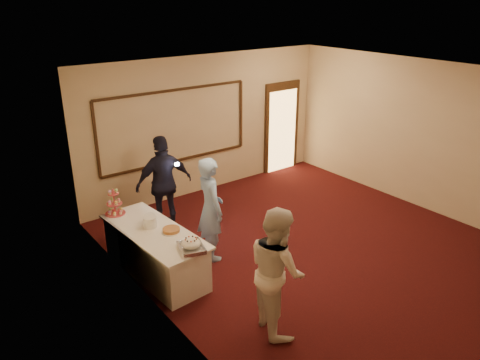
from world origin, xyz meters
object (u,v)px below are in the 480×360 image
object	(u,v)px
cupcake_stand	(114,204)
woman	(277,270)
buffet_table	(155,252)
tart	(171,230)
guest	(164,183)
man	(211,209)
pavlova_tray	(191,245)
plate_stack_a	(150,222)
plate_stack_b	(150,218)

from	to	relation	value
cupcake_stand	woman	distance (m)	3.15
buffet_table	cupcake_stand	distance (m)	1.09
tart	woman	xyz separation A→B (m)	(0.49, -1.89, 0.07)
guest	cupcake_stand	bearing A→B (deg)	26.98
guest	man	bearing A→B (deg)	102.96
man	woman	size ratio (longest dim) A/B	1.01
pavlova_tray	plate_stack_a	bearing A→B (deg)	98.77
tart	man	world-z (taller)	man
plate_stack_a	tart	size ratio (longest dim) A/B	0.69
buffet_table	woman	distance (m)	2.26
pavlova_tray	plate_stack_b	size ratio (longest dim) A/B	3.04
pavlova_tray	guest	xyz separation A→B (m)	(0.73, 2.14, 0.07)
cupcake_stand	woman	bearing A→B (deg)	-73.05
pavlova_tray	cupcake_stand	xyz separation A→B (m)	(-0.40, 1.76, 0.10)
plate_stack_a	tart	xyz separation A→B (m)	(0.18, -0.34, -0.06)
pavlova_tray	plate_stack_b	world-z (taller)	pavlova_tray
pavlova_tray	guest	bearing A→B (deg)	71.22
pavlova_tray	woman	size ratio (longest dim) A/B	0.30
pavlova_tray	plate_stack_a	world-z (taller)	plate_stack_a
plate_stack_b	tart	bearing A→B (deg)	-76.57
cupcake_stand	plate_stack_a	bearing A→B (deg)	-72.62
cupcake_stand	buffet_table	bearing A→B (deg)	-75.53
man	tart	bearing A→B (deg)	109.59
tart	woman	distance (m)	1.95
cupcake_stand	plate_stack_a	size ratio (longest dim) A/B	2.31
buffet_table	man	distance (m)	1.12
cupcake_stand	plate_stack_a	xyz separation A→B (m)	(0.24, -0.78, -0.09)
plate_stack_a	tart	distance (m)	0.39
plate_stack_b	tart	size ratio (longest dim) A/B	0.56
plate_stack_b	woman	world-z (taller)	woman
plate_stack_a	man	bearing A→B (deg)	-12.34
buffet_table	plate_stack_a	distance (m)	0.49
woman	pavlova_tray	bearing A→B (deg)	39.29
plate_stack_a	guest	size ratio (longest dim) A/B	0.12
plate_stack_b	guest	bearing A→B (deg)	51.49
buffet_table	pavlova_tray	xyz separation A→B (m)	(0.16, -0.85, 0.46)
buffet_table	plate_stack_b	world-z (taller)	plate_stack_b
plate_stack_a	guest	distance (m)	1.46
tart	woman	bearing A→B (deg)	-75.43
plate_stack_b	man	size ratio (longest dim) A/B	0.10
plate_stack_b	man	distance (m)	0.99
plate_stack_b	cupcake_stand	bearing A→B (deg)	115.97
buffet_table	man	bearing A→B (deg)	-5.18
buffet_table	guest	size ratio (longest dim) A/B	1.18
cupcake_stand	man	world-z (taller)	man
man	woman	xyz separation A→B (m)	(-0.32, -2.01, -0.01)
plate_stack_b	man	xyz separation A→B (m)	(0.92, -0.36, 0.04)
cupcake_stand	plate_stack_b	bearing A→B (deg)	-64.03
guest	plate_stack_a	bearing A→B (deg)	61.23
plate_stack_a	guest	bearing A→B (deg)	52.91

